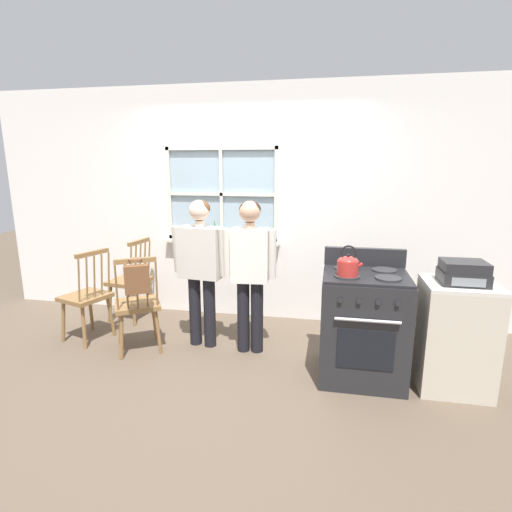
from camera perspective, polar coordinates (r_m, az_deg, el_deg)
The scene contains 13 objects.
ground_plane at distance 3.76m, azimuth -5.13°, elevation -15.83°, with size 16.00×16.00×0.00m, color brown.
wall_back at distance 4.68m, azimuth -0.44°, elevation 7.14°, with size 6.40×0.16×2.70m.
chair_by_window at distance 4.11m, azimuth -16.59°, elevation -6.83°, with size 0.57×0.56×0.97m.
chair_near_wall at distance 4.96m, azimuth -17.45°, elevation -3.52°, with size 0.45×0.47×0.97m.
chair_center_cluster at distance 4.53m, azimuth -23.01°, elevation -5.49°, with size 0.51×0.52×0.97m.
person_elderly_left at distance 3.96m, azimuth -7.90°, elevation -0.54°, with size 0.58×0.26×1.48m.
person_teen_center at distance 3.79m, azimuth -0.86°, elevation -1.09°, with size 0.51×0.24×1.49m.
stove at distance 3.57m, azimuth 15.05°, elevation -9.47°, with size 0.70×0.68×1.08m.
kettle at distance 3.27m, azimuth 13.00°, elevation -1.27°, with size 0.21×0.17×0.25m.
potted_plant at distance 4.75m, azimuth -6.08°, elevation 3.10°, with size 0.13×0.13×0.26m.
handbag at distance 3.78m, azimuth -16.66°, elevation -3.09°, with size 0.24×0.25×0.31m.
side_counter at distance 3.67m, azimuth 26.56°, elevation -10.19°, with size 0.55×0.50×0.90m.
stereo at distance 3.49m, azimuth 27.51°, elevation -2.13°, with size 0.34×0.29×0.18m.
Camera 1 is at (0.95, -3.17, 1.80)m, focal length 28.00 mm.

